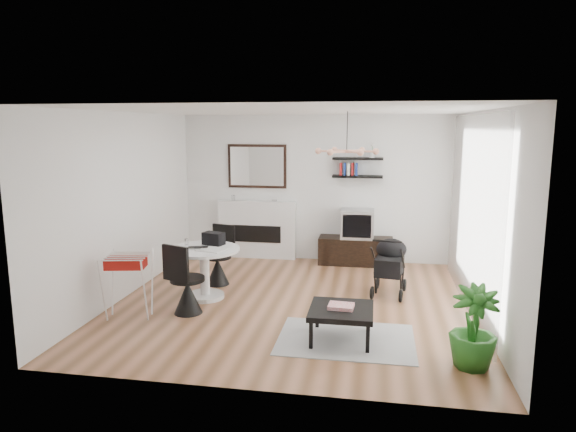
% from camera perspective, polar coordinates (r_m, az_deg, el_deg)
% --- Properties ---
extents(floor, '(5.00, 5.00, 0.00)m').
position_cam_1_polar(floor, '(7.45, 0.62, -9.62)').
color(floor, brown).
rests_on(floor, ground).
extents(ceiling, '(5.00, 5.00, 0.00)m').
position_cam_1_polar(ceiling, '(7.02, 0.66, 11.63)').
color(ceiling, white).
rests_on(ceiling, wall_back).
extents(wall_back, '(5.00, 0.00, 5.00)m').
position_cam_1_polar(wall_back, '(9.56, 3.04, 3.07)').
color(wall_back, white).
rests_on(wall_back, floor).
extents(wall_left, '(0.00, 5.00, 5.00)m').
position_cam_1_polar(wall_left, '(7.90, -17.58, 1.15)').
color(wall_left, white).
rests_on(wall_left, floor).
extents(wall_right, '(0.00, 5.00, 5.00)m').
position_cam_1_polar(wall_right, '(7.15, 20.82, 0.09)').
color(wall_right, white).
rests_on(wall_right, floor).
extents(sheer_curtain, '(0.04, 3.60, 2.60)m').
position_cam_1_polar(sheer_curtain, '(7.33, 19.76, 0.38)').
color(sheer_curtain, white).
rests_on(sheer_curtain, wall_right).
extents(fireplace, '(1.50, 0.17, 2.16)m').
position_cam_1_polar(fireplace, '(9.78, -3.47, -0.72)').
color(fireplace, white).
rests_on(fireplace, floor).
extents(shelf_lower, '(0.90, 0.25, 0.04)m').
position_cam_1_polar(shelf_lower, '(9.34, 7.72, 4.38)').
color(shelf_lower, black).
rests_on(shelf_lower, wall_back).
extents(shelf_upper, '(0.90, 0.25, 0.04)m').
position_cam_1_polar(shelf_upper, '(9.32, 7.77, 6.34)').
color(shelf_upper, black).
rests_on(shelf_upper, wall_back).
extents(pendant_lamp, '(0.90, 0.90, 0.10)m').
position_cam_1_polar(pendant_lamp, '(7.25, 6.55, 7.16)').
color(pendant_lamp, tan).
rests_on(pendant_lamp, ceiling).
extents(tv_console, '(1.33, 0.46, 0.50)m').
position_cam_1_polar(tv_console, '(9.46, 7.50, -3.86)').
color(tv_console, black).
rests_on(tv_console, floor).
extents(crt_tv, '(0.59, 0.51, 0.51)m').
position_cam_1_polar(crt_tv, '(9.35, 7.72, -0.86)').
color(crt_tv, '#ADADAF').
rests_on(crt_tv, tv_console).
extents(dining_table, '(1.03, 1.03, 0.75)m').
position_cam_1_polar(dining_table, '(7.60, -9.26, -5.42)').
color(dining_table, white).
rests_on(dining_table, floor).
extents(laptop, '(0.33, 0.25, 0.02)m').
position_cam_1_polar(laptop, '(7.51, -9.99, -3.54)').
color(laptop, black).
rests_on(laptop, dining_table).
extents(black_bag, '(0.35, 0.27, 0.19)m').
position_cam_1_polar(black_bag, '(7.72, -8.27, -2.49)').
color(black_bag, black).
rests_on(black_bag, dining_table).
extents(newspaper, '(0.44, 0.39, 0.01)m').
position_cam_1_polar(newspaper, '(7.42, -8.50, -3.71)').
color(newspaper, white).
rests_on(newspaper, dining_table).
extents(drinking_glass, '(0.05, 0.05, 0.09)m').
position_cam_1_polar(drinking_glass, '(7.78, -11.21, -2.83)').
color(drinking_glass, white).
rests_on(drinking_glass, dining_table).
extents(chair_far, '(0.48, 0.49, 0.94)m').
position_cam_1_polar(chair_far, '(8.29, -7.76, -5.52)').
color(chair_far, black).
rests_on(chair_far, floor).
extents(chair_near, '(0.51, 0.52, 0.98)m').
position_cam_1_polar(chair_near, '(7.08, -11.20, -8.23)').
color(chair_near, black).
rests_on(chair_near, floor).
extents(drying_rack, '(0.66, 0.63, 0.85)m').
position_cam_1_polar(drying_rack, '(7.09, -17.34, -7.31)').
color(drying_rack, white).
rests_on(drying_rack, floor).
extents(stroller, '(0.57, 0.79, 0.92)m').
position_cam_1_polar(stroller, '(7.88, 11.24, -5.69)').
color(stroller, black).
rests_on(stroller, floor).
extents(rug, '(1.60, 1.15, 0.01)m').
position_cam_1_polar(rug, '(6.28, 6.46, -13.46)').
color(rug, '#A4A4A4').
rests_on(rug, floor).
extents(coffee_table, '(0.74, 0.74, 0.38)m').
position_cam_1_polar(coffee_table, '(6.15, 5.94, -10.52)').
color(coffee_table, black).
rests_on(coffee_table, rug).
extents(magazines, '(0.31, 0.25, 0.04)m').
position_cam_1_polar(magazines, '(6.14, 5.92, -9.95)').
color(magazines, '#D0343E').
rests_on(magazines, coffee_table).
extents(potted_plant, '(0.50, 0.50, 0.88)m').
position_cam_1_polar(potted_plant, '(5.77, 19.92, -11.56)').
color(potted_plant, '#22611B').
rests_on(potted_plant, floor).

